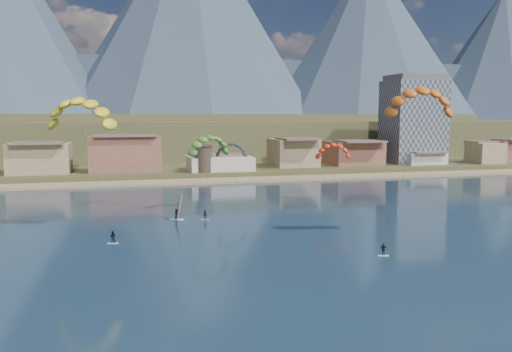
{
  "coord_description": "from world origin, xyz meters",
  "views": [
    {
      "loc": [
        -20.51,
        -45.89,
        19.13
      ],
      "look_at": [
        0.0,
        32.0,
        10.0
      ],
      "focal_mm": 37.12,
      "sensor_mm": 36.0,
      "label": 1
    }
  ],
  "objects_px": {
    "watchtower": "(204,158)",
    "windsurfer": "(178,212)",
    "kitesurfer_yellow": "(81,109)",
    "kitesurfer_orange": "(420,98)",
    "apartment_tower": "(413,120)",
    "kitesurfer_green": "(209,143)"
  },
  "relations": [
    {
      "from": "watchtower",
      "to": "windsurfer",
      "type": "height_order",
      "value": "watchtower"
    },
    {
      "from": "kitesurfer_yellow",
      "to": "kitesurfer_orange",
      "type": "relative_size",
      "value": 0.94
    },
    {
      "from": "apartment_tower",
      "to": "kitesurfer_green",
      "type": "xyz_separation_m",
      "value": [
        -87.49,
        -67.93,
        -4.03
      ]
    },
    {
      "from": "kitesurfer_orange",
      "to": "windsurfer",
      "type": "bearing_deg",
      "value": 147.3
    },
    {
      "from": "kitesurfer_green",
      "to": "watchtower",
      "type": "bearing_deg",
      "value": 82.1
    },
    {
      "from": "apartment_tower",
      "to": "kitesurfer_green",
      "type": "bearing_deg",
      "value": -142.17
    },
    {
      "from": "apartment_tower",
      "to": "watchtower",
      "type": "xyz_separation_m",
      "value": [
        -80.0,
        -14.0,
        -11.45
      ]
    },
    {
      "from": "kitesurfer_orange",
      "to": "kitesurfer_green",
      "type": "height_order",
      "value": "kitesurfer_orange"
    },
    {
      "from": "kitesurfer_yellow",
      "to": "kitesurfer_orange",
      "type": "bearing_deg",
      "value": -21.02
    },
    {
      "from": "kitesurfer_orange",
      "to": "kitesurfer_green",
      "type": "xyz_separation_m",
      "value": [
        -28.14,
        31.62,
        -8.22
      ]
    },
    {
      "from": "windsurfer",
      "to": "apartment_tower",
      "type": "bearing_deg",
      "value": 38.91
    },
    {
      "from": "kitesurfer_orange",
      "to": "kitesurfer_yellow",
      "type": "bearing_deg",
      "value": 158.98
    },
    {
      "from": "apartment_tower",
      "to": "watchtower",
      "type": "bearing_deg",
      "value": -170.07
    },
    {
      "from": "kitesurfer_yellow",
      "to": "windsurfer",
      "type": "height_order",
      "value": "kitesurfer_yellow"
    },
    {
      "from": "watchtower",
      "to": "windsurfer",
      "type": "relative_size",
      "value": 1.78
    },
    {
      "from": "watchtower",
      "to": "kitesurfer_orange",
      "type": "bearing_deg",
      "value": -76.43
    },
    {
      "from": "kitesurfer_yellow",
      "to": "kitesurfer_green",
      "type": "height_order",
      "value": "kitesurfer_yellow"
    },
    {
      "from": "kitesurfer_yellow",
      "to": "kitesurfer_green",
      "type": "bearing_deg",
      "value": 26.12
    },
    {
      "from": "apartment_tower",
      "to": "kitesurfer_green",
      "type": "height_order",
      "value": "apartment_tower"
    },
    {
      "from": "kitesurfer_yellow",
      "to": "kitesurfer_orange",
      "type": "xyz_separation_m",
      "value": [
        51.92,
        -19.96,
        1.67
      ]
    },
    {
      "from": "kitesurfer_green",
      "to": "windsurfer",
      "type": "distance_m",
      "value": 16.82
    },
    {
      "from": "apartment_tower",
      "to": "kitesurfer_yellow",
      "type": "relative_size",
      "value": 1.28
    }
  ]
}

